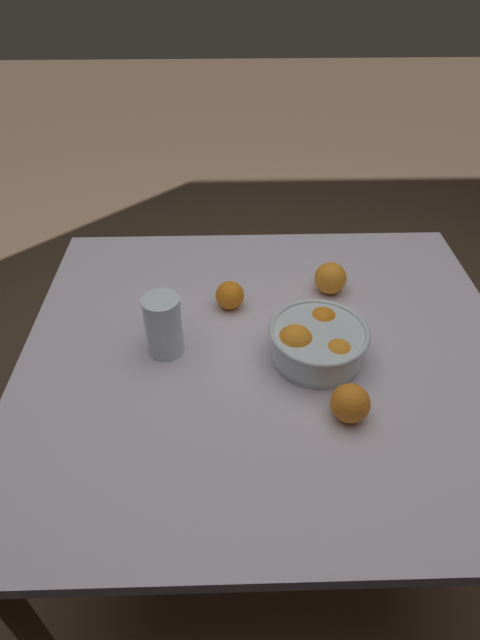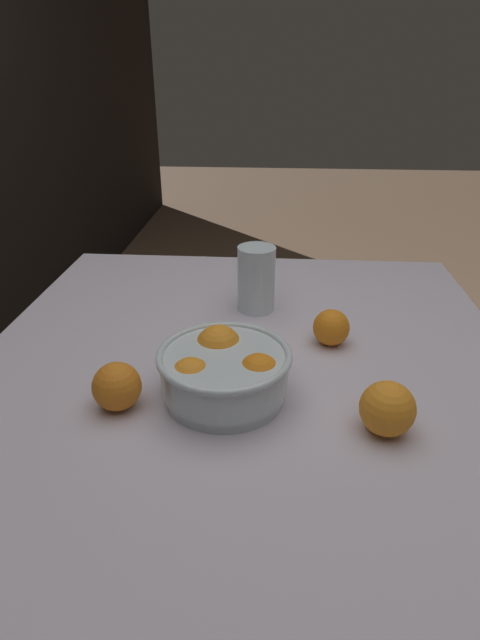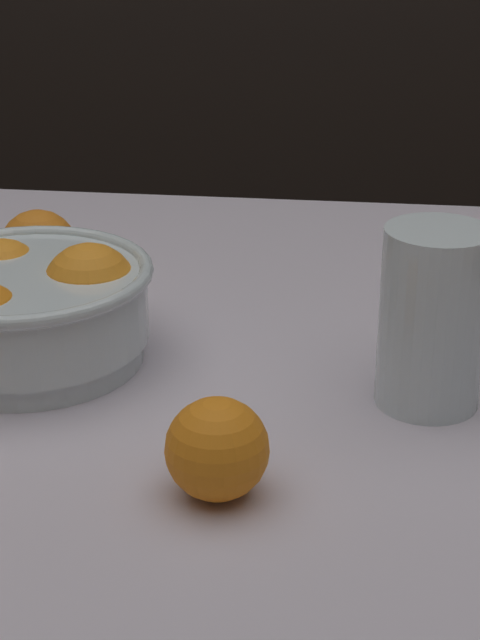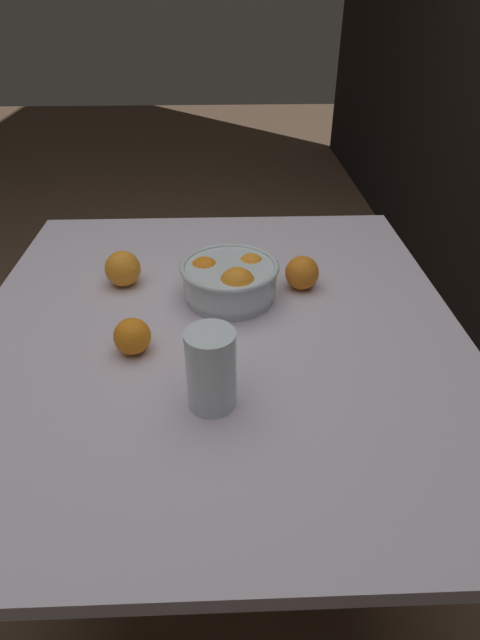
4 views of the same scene
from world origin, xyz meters
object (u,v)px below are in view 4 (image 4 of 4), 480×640
(juice_glass, at_px, (211,373))
(orange_loose_aside, at_px, (302,273))
(fruit_bowl, at_px, (230,279))
(orange_loose_near_bowl, at_px, (132,336))
(orange_loose_front, at_px, (123,269))

(juice_glass, bearing_deg, orange_loose_aside, 151.66)
(fruit_bowl, height_order, orange_loose_aside, fruit_bowl)
(fruit_bowl, xyz_separation_m, juice_glass, (0.33, -0.04, 0.02))
(orange_loose_near_bowl, height_order, orange_loose_aside, orange_loose_aside)
(juice_glass, relative_size, orange_loose_aside, 1.86)
(juice_glass, height_order, orange_loose_front, juice_glass)
(orange_loose_near_bowl, relative_size, orange_loose_front, 0.86)
(orange_loose_aside, bearing_deg, fruit_bowl, -75.83)
(orange_loose_near_bowl, distance_m, orange_loose_aside, 0.42)
(juice_glass, relative_size, orange_loose_near_bowl, 2.03)
(juice_glass, distance_m, orange_loose_near_bowl, 0.21)
(fruit_bowl, xyz_separation_m, orange_loose_front, (-0.07, -0.25, -0.01))
(fruit_bowl, distance_m, juice_glass, 0.34)
(orange_loose_near_bowl, xyz_separation_m, orange_loose_aside, (-0.23, 0.36, 0.00))
(juice_glass, bearing_deg, orange_loose_near_bowl, -133.85)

